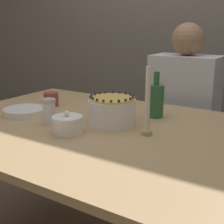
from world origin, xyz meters
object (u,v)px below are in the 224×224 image
object	(u,v)px
sugar_bowl	(67,125)
candle	(147,108)
cake	(112,111)
sugar_shaker	(49,111)
bottle	(156,100)
person_man_blue_shirt	(182,135)

from	to	relation	value
sugar_bowl	candle	xyz separation A→B (m)	(0.29, 0.16, 0.08)
cake	sugar_shaker	bearing A→B (deg)	-149.36
cake	sugar_bowl	bearing A→B (deg)	-115.31
sugar_shaker	candle	bearing A→B (deg)	13.41
sugar_shaker	bottle	xyz separation A→B (m)	(0.36, 0.36, 0.03)
sugar_shaker	candle	world-z (taller)	candle
sugar_bowl	sugar_shaker	xyz separation A→B (m)	(-0.15, 0.05, 0.02)
person_man_blue_shirt	cake	bearing A→B (deg)	82.21
sugar_shaker	sugar_bowl	bearing A→B (deg)	-19.20
candle	bottle	bearing A→B (deg)	107.36
candle	person_man_blue_shirt	bearing A→B (deg)	97.90
cake	bottle	xyz separation A→B (m)	(0.11, 0.22, 0.02)
sugar_shaker	cake	bearing A→B (deg)	30.64
cake	bottle	bearing A→B (deg)	62.51
sugar_shaker	person_man_blue_shirt	distance (m)	0.95
sugar_shaker	person_man_blue_shirt	world-z (taller)	person_man_blue_shirt
cake	person_man_blue_shirt	world-z (taller)	person_man_blue_shirt
cake	sugar_shaker	world-z (taller)	cake
person_man_blue_shirt	sugar_bowl	bearing A→B (deg)	78.02
sugar_shaker	candle	xyz separation A→B (m)	(0.44, 0.10, 0.06)
sugar_shaker	bottle	bearing A→B (deg)	45.37
sugar_bowl	person_man_blue_shirt	size ratio (longest dim) A/B	0.10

